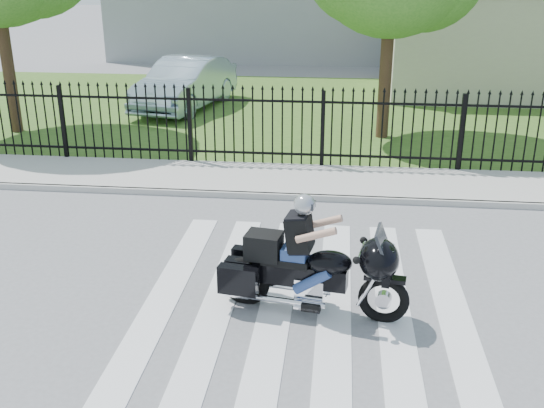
# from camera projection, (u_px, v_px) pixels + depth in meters

# --- Properties ---
(ground) EXTENTS (120.00, 120.00, 0.00)m
(ground) POSITION_uv_depth(u_px,v_px,m) (306.00, 302.00, 8.86)
(ground) COLOR slate
(ground) RESTS_ON ground
(crosswalk) EXTENTS (5.00, 5.50, 0.01)m
(crosswalk) POSITION_uv_depth(u_px,v_px,m) (306.00, 301.00, 8.86)
(crosswalk) COLOR silver
(crosswalk) RESTS_ON ground
(sidewalk) EXTENTS (40.00, 2.00, 0.12)m
(sidewalk) POSITION_uv_depth(u_px,v_px,m) (320.00, 181.00, 13.48)
(sidewalk) COLOR #ADAAA3
(sidewalk) RESTS_ON ground
(curb) EXTENTS (40.00, 0.12, 0.12)m
(curb) POSITION_uv_depth(u_px,v_px,m) (318.00, 198.00, 12.55)
(curb) COLOR #ADAAA3
(curb) RESTS_ON ground
(grass_strip) EXTENTS (40.00, 12.00, 0.02)m
(grass_strip) POSITION_uv_depth(u_px,v_px,m) (328.00, 111.00, 19.99)
(grass_strip) COLOR #34591E
(grass_strip) RESTS_ON ground
(iron_fence) EXTENTS (26.00, 0.04, 1.80)m
(iron_fence) POSITION_uv_depth(u_px,v_px,m) (323.00, 131.00, 14.10)
(iron_fence) COLOR black
(iron_fence) RESTS_ON ground
(building_low) EXTENTS (10.00, 6.00, 3.50)m
(building_low) POSITION_uv_depth(u_px,v_px,m) (532.00, 42.00, 22.37)
(building_low) COLOR beige
(building_low) RESTS_ON ground
(motorcycle_rider) EXTENTS (2.57, 1.10, 1.71)m
(motorcycle_rider) POSITION_uv_depth(u_px,v_px,m) (307.00, 264.00, 8.39)
(motorcycle_rider) COLOR black
(motorcycle_rider) RESTS_ON ground
(parked_car) EXTENTS (2.59, 5.02, 1.58)m
(parked_car) POSITION_uv_depth(u_px,v_px,m) (186.00, 83.00, 20.05)
(parked_car) COLOR #9DB5C6
(parked_car) RESTS_ON grass_strip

